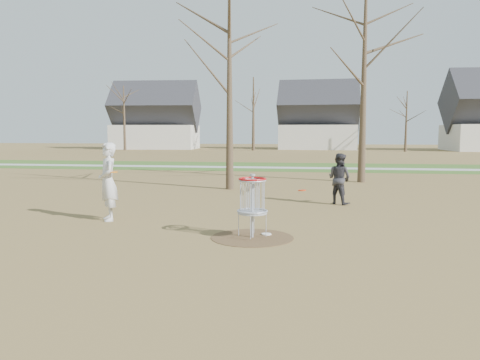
# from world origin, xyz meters

# --- Properties ---
(ground) EXTENTS (160.00, 160.00, 0.00)m
(ground) POSITION_xyz_m (0.00, 0.00, 0.00)
(ground) COLOR brown
(ground) RESTS_ON ground
(green_band) EXTENTS (160.00, 8.00, 0.01)m
(green_band) POSITION_xyz_m (0.00, 21.00, 0.01)
(green_band) COLOR #2D5119
(green_band) RESTS_ON ground
(footpath) EXTENTS (160.00, 1.50, 0.01)m
(footpath) POSITION_xyz_m (0.00, 20.00, 0.01)
(footpath) COLOR #9E9E99
(footpath) RESTS_ON green_band
(dirt_circle) EXTENTS (1.80, 1.80, 0.01)m
(dirt_circle) POSITION_xyz_m (0.00, 0.00, 0.01)
(dirt_circle) COLOR #47331E
(dirt_circle) RESTS_ON ground
(player_standing) EXTENTS (0.80, 0.88, 2.02)m
(player_standing) POSITION_xyz_m (-3.93, 1.43, 1.01)
(player_standing) COLOR silver
(player_standing) RESTS_ON ground
(player_throwing) EXTENTS (1.00, 0.96, 1.62)m
(player_throwing) POSITION_xyz_m (2.12, 5.19, 0.81)
(player_throwing) COLOR #2F2E33
(player_throwing) RESTS_ON ground
(disc_grounded) EXTENTS (0.22, 0.22, 0.02)m
(disc_grounded) POSITION_xyz_m (0.28, 0.32, 0.02)
(disc_grounded) COLOR white
(disc_grounded) RESTS_ON dirt_circle
(discs_in_play) EXTENTS (4.93, 1.71, 0.59)m
(discs_in_play) POSITION_xyz_m (-1.24, 2.04, 0.98)
(discs_in_play) COLOR red
(discs_in_play) RESTS_ON ground
(disc_golf_basket) EXTENTS (0.64, 0.64, 1.35)m
(disc_golf_basket) POSITION_xyz_m (0.00, 0.00, 0.91)
(disc_golf_basket) COLOR #9EA3AD
(disc_golf_basket) RESTS_ON ground
(bare_trees) EXTENTS (52.62, 44.98, 9.00)m
(bare_trees) POSITION_xyz_m (1.78, 35.79, 5.35)
(bare_trees) COLOR #382B1E
(bare_trees) RESTS_ON ground
(houses_row) EXTENTS (56.51, 10.01, 7.26)m
(houses_row) POSITION_xyz_m (4.32, 52.56, 3.52)
(houses_row) COLOR silver
(houses_row) RESTS_ON ground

